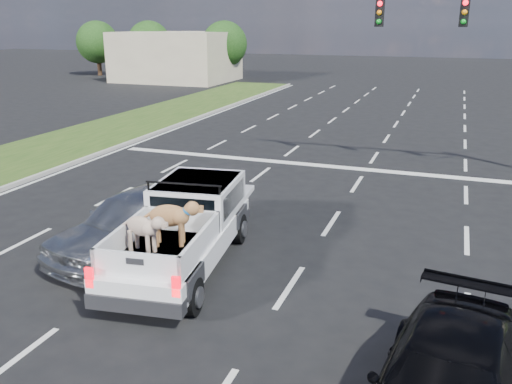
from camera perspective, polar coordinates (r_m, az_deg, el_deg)
ground at (r=12.07m, az=-4.51°, el=-8.63°), size 160.00×160.00×0.00m
road_markings at (r=17.82m, az=4.23°, el=0.16°), size 17.75×60.00×0.01m
grass_median_left at (r=23.17m, az=-24.73°, el=2.78°), size 5.00×60.00×0.10m
curb_left at (r=21.54m, az=-20.06°, el=2.36°), size 0.15×60.00×0.14m
building_left at (r=52.09m, az=-8.38°, el=13.93°), size 10.00×8.00×4.40m
tree_far_a at (r=59.05m, az=-16.36°, el=14.89°), size 4.20×4.20×5.40m
tree_far_b at (r=55.75m, az=-11.18°, el=15.13°), size 4.20×4.20×5.40m
tree_far_c at (r=52.10m, az=-3.33°, el=15.28°), size 4.20×4.20×5.40m
pickup_truck at (r=12.25m, az=-7.55°, el=-3.69°), size 2.53×5.38×1.94m
silver_sedan at (r=13.12m, az=-12.56°, el=-3.10°), size 2.95×4.92×1.57m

